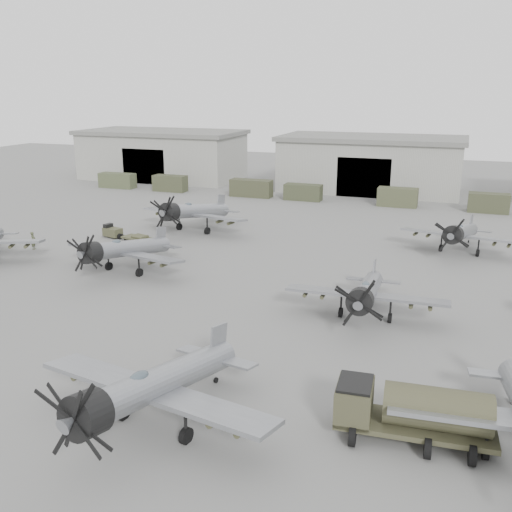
% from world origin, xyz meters
% --- Properties ---
extents(ground, '(220.00, 220.00, 0.00)m').
position_xyz_m(ground, '(0.00, 0.00, 0.00)').
color(ground, slate).
rests_on(ground, ground).
extents(hangar_left, '(29.00, 14.80, 8.70)m').
position_xyz_m(hangar_left, '(-38.00, 61.96, 4.37)').
color(hangar_left, gray).
rests_on(hangar_left, ground).
extents(hangar_center, '(29.00, 14.80, 8.70)m').
position_xyz_m(hangar_center, '(0.00, 61.96, 4.37)').
color(hangar_center, gray).
rests_on(hangar_center, ground).
extents(support_truck_0, '(6.15, 2.20, 2.44)m').
position_xyz_m(support_truck_0, '(-40.08, 50.00, 1.22)').
color(support_truck_0, '#424A30').
rests_on(support_truck_0, ground).
extents(support_truck_1, '(5.42, 2.20, 2.57)m').
position_xyz_m(support_truck_1, '(-30.20, 50.00, 1.28)').
color(support_truck_1, '#383C27').
rests_on(support_truck_1, ground).
extents(support_truck_2, '(6.44, 2.20, 2.62)m').
position_xyz_m(support_truck_2, '(-16.22, 50.00, 1.31)').
color(support_truck_2, '#373A26').
rests_on(support_truck_2, ground).
extents(support_truck_3, '(5.52, 2.20, 2.36)m').
position_xyz_m(support_truck_3, '(-7.99, 50.00, 1.18)').
color(support_truck_3, '#373B27').
rests_on(support_truck_3, ground).
extents(support_truck_4, '(5.50, 2.20, 2.63)m').
position_xyz_m(support_truck_4, '(5.76, 50.00, 1.32)').
color(support_truck_4, '#40442C').
rests_on(support_truck_4, ground).
extents(support_truck_5, '(5.24, 2.20, 2.59)m').
position_xyz_m(support_truck_5, '(17.70, 50.00, 1.29)').
color(support_truck_5, '#373B26').
rests_on(support_truck_5, ground).
extents(aircraft_near_1, '(13.28, 11.95, 5.27)m').
position_xyz_m(aircraft_near_1, '(0.90, -10.20, 2.40)').
color(aircraft_near_1, gray).
rests_on(aircraft_near_1, ground).
extents(aircraft_mid_1, '(12.31, 11.08, 4.89)m').
position_xyz_m(aircraft_mid_1, '(-14.03, 10.68, 2.22)').
color(aircraft_mid_1, gray).
rests_on(aircraft_mid_1, ground).
extents(aircraft_mid_2, '(11.65, 10.48, 4.66)m').
position_xyz_m(aircraft_mid_2, '(8.34, 7.29, 2.12)').
color(aircraft_mid_2, gray).
rests_on(aircraft_mid_2, ground).
extents(aircraft_far_0, '(13.51, 12.16, 5.36)m').
position_xyz_m(aircraft_far_0, '(-14.85, 26.63, 2.44)').
color(aircraft_far_0, gray).
rests_on(aircraft_far_0, ground).
extents(aircraft_far_1, '(12.00, 10.80, 4.76)m').
position_xyz_m(aircraft_far_1, '(14.40, 27.60, 2.17)').
color(aircraft_far_1, gray).
rests_on(aircraft_far_1, ground).
extents(fuel_tanker, '(7.55, 3.76, 2.86)m').
position_xyz_m(fuel_tanker, '(12.84, -6.58, 1.64)').
color(fuel_tanker, '#3D3C28').
rests_on(fuel_tanker, ground).
extents(tug_trailer, '(7.61, 3.31, 1.51)m').
position_xyz_m(tug_trailer, '(-20.60, 21.00, 0.57)').
color(tug_trailer, '#40402A').
rests_on(tug_trailer, ground).
extents(ground_crew, '(0.65, 0.79, 1.85)m').
position_xyz_m(ground_crew, '(-27.13, 14.47, 0.93)').
color(ground_crew, '#444930').
rests_on(ground_crew, ground).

